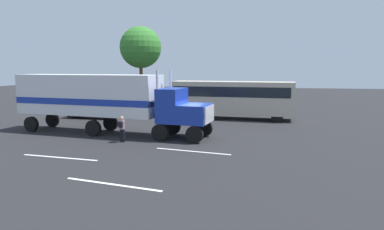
{
  "coord_description": "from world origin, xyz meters",
  "views": [
    {
      "loc": [
        4.81,
        -21.47,
        4.61
      ],
      "look_at": [
        0.73,
        -0.31,
        1.6
      ],
      "focal_mm": 31.5,
      "sensor_mm": 36.0,
      "label": 1
    }
  ],
  "objects_px": {
    "tree_left": "(141,48)",
    "parked_car": "(89,109)",
    "semi_truck": "(103,98)",
    "person_bystander": "(122,128)",
    "parked_bus": "(232,96)"
  },
  "relations": [
    {
      "from": "tree_left",
      "to": "parked_car",
      "type": "bearing_deg",
      "value": -90.79
    },
    {
      "from": "semi_truck",
      "to": "parked_car",
      "type": "xyz_separation_m",
      "value": [
        -4.59,
        6.62,
        -1.72
      ]
    },
    {
      "from": "tree_left",
      "to": "person_bystander",
      "type": "bearing_deg",
      "value": -73.52
    },
    {
      "from": "parked_bus",
      "to": "parked_car",
      "type": "distance_m",
      "value": 13.25
    },
    {
      "from": "semi_truck",
      "to": "tree_left",
      "type": "relative_size",
      "value": 1.44
    },
    {
      "from": "parked_car",
      "to": "tree_left",
      "type": "relative_size",
      "value": 0.45
    },
    {
      "from": "parked_bus",
      "to": "tree_left",
      "type": "height_order",
      "value": "tree_left"
    },
    {
      "from": "parked_car",
      "to": "tree_left",
      "type": "height_order",
      "value": "tree_left"
    },
    {
      "from": "person_bystander",
      "to": "parked_bus",
      "type": "xyz_separation_m",
      "value": [
        6.0,
        11.25,
        1.17
      ]
    },
    {
      "from": "parked_bus",
      "to": "tree_left",
      "type": "xyz_separation_m",
      "value": [
        -12.82,
        11.81,
        5.19
      ]
    },
    {
      "from": "parked_bus",
      "to": "parked_car",
      "type": "height_order",
      "value": "parked_bus"
    },
    {
      "from": "person_bystander",
      "to": "parked_bus",
      "type": "height_order",
      "value": "parked_bus"
    },
    {
      "from": "parked_car",
      "to": "semi_truck",
      "type": "bearing_deg",
      "value": -55.24
    },
    {
      "from": "semi_truck",
      "to": "tree_left",
      "type": "bearing_deg",
      "value": 102.07
    },
    {
      "from": "person_bystander",
      "to": "parked_car",
      "type": "distance_m",
      "value": 11.48
    }
  ]
}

